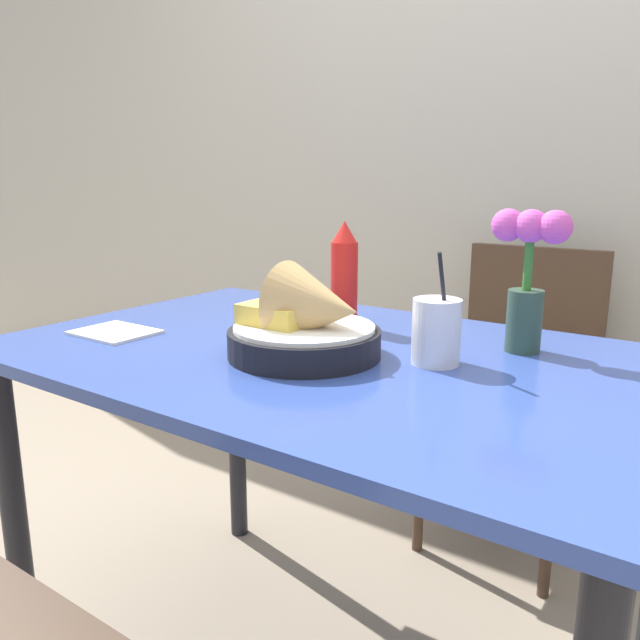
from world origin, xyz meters
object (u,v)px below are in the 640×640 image
(ketchup_bottle, at_px, (344,276))
(flower_vase, at_px, (528,267))
(drink_cup, at_px, (436,334))
(chair_far_window, at_px, (521,369))
(food_basket, at_px, (309,325))

(ketchup_bottle, distance_m, flower_vase, 0.38)
(drink_cup, bearing_deg, flower_vase, 59.17)
(drink_cup, height_order, flower_vase, flower_vase)
(drink_cup, bearing_deg, ketchup_bottle, 153.04)
(chair_far_window, relative_size, food_basket, 3.13)
(chair_far_window, xyz_separation_m, food_basket, (-0.11, -0.90, 0.29))
(flower_vase, bearing_deg, chair_far_window, 106.35)
(chair_far_window, bearing_deg, ketchup_bottle, -105.99)
(drink_cup, bearing_deg, food_basket, -155.03)
(chair_far_window, height_order, flower_vase, flower_vase)
(flower_vase, bearing_deg, ketchup_bottle, -176.69)
(flower_vase, bearing_deg, food_basket, -139.20)
(ketchup_bottle, relative_size, flower_vase, 0.87)
(food_basket, distance_m, ketchup_bottle, 0.25)
(chair_far_window, bearing_deg, flower_vase, -73.65)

